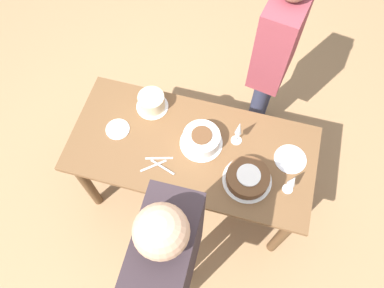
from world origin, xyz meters
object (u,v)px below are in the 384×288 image
cake_back_decorated (152,102)px  person_watching (275,53)px  person_cutting (170,261)px  cake_front_chocolate (248,178)px  wine_glass_far (239,130)px  wine_glass_near (293,181)px  cake_center_white (201,139)px

cake_back_decorated → person_watching: (0.70, 0.51, 0.11)m
person_cutting → person_watching: (0.27, 1.47, -0.11)m
cake_front_chocolate → wine_glass_far: wine_glass_far is taller
wine_glass_far → cake_front_chocolate: bearing=-64.2°
wine_glass_near → wine_glass_far: (-0.36, 0.24, 0.02)m
cake_front_chocolate → wine_glass_near: bearing=1.5°
person_cutting → person_watching: size_ratio=1.11×
wine_glass_near → person_cutting: person_cutting is taller
cake_center_white → cake_front_chocolate: bearing=-27.3°
wine_glass_near → person_cutting: bearing=-130.3°
cake_back_decorated → person_watching: 0.87m
cake_front_chocolate → person_watching: bearing=90.5°
cake_front_chocolate → wine_glass_near: size_ratio=1.54×
cake_back_decorated → wine_glass_near: size_ratio=1.10×
cake_center_white → wine_glass_far: (0.21, 0.08, 0.09)m
wine_glass_near → wine_glass_far: wine_glass_far is taller
cake_back_decorated → person_watching: size_ratio=0.13×
wine_glass_near → wine_glass_far: size_ratio=0.87×
cake_front_chocolate → person_watching: 0.87m
wine_glass_near → cake_center_white: bearing=164.1°
wine_glass_near → person_cutting: 0.82m
cake_front_chocolate → person_watching: size_ratio=0.19×
wine_glass_far → cake_center_white: bearing=-159.9°
cake_front_chocolate → wine_glass_near: (0.24, 0.01, 0.09)m
wine_glass_far → person_cutting: size_ratio=0.13×
cake_center_white → cake_back_decorated: 0.42m
cake_front_chocolate → wine_glass_far: 0.29m
cake_front_chocolate → wine_glass_far: (-0.12, 0.24, 0.11)m
wine_glass_far → person_watching: (0.11, 0.62, 0.02)m
wine_glass_near → cake_back_decorated: bearing=160.3°
cake_back_decorated → wine_glass_far: 0.60m
wine_glass_near → wine_glass_far: 0.43m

